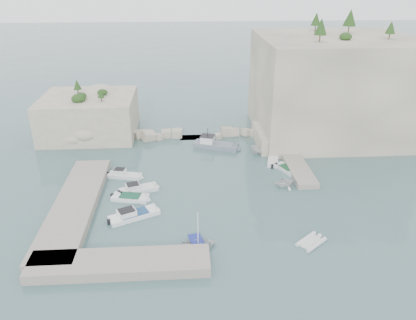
{
  "coord_description": "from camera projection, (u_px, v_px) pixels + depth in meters",
  "views": [
    {
      "loc": [
        -3.25,
        -45.1,
        27.12
      ],
      "look_at": [
        0.0,
        6.0,
        3.0
      ],
      "focal_mm": 35.0,
      "sensor_mm": 36.0,
      "label": 1
    }
  ],
  "objects": [
    {
      "name": "motorboat_c",
      "position": [
        131.0,
        199.0,
        52.73
      ],
      "size": [
        5.46,
        2.92,
        0.7
      ],
      "primitive_type": null,
      "rotation": [
        0.0,
        0.0,
        -0.21
      ],
      "color": "white",
      "rests_on": "ground"
    },
    {
      "name": "cliff_east",
      "position": [
        333.0,
        87.0,
        70.92
      ],
      "size": [
        26.0,
        22.0,
        17.0
      ],
      "primitive_type": "cube",
      "color": "beige",
      "rests_on": "ground"
    },
    {
      "name": "vegetation",
      "position": [
        307.0,
        30.0,
        67.87
      ],
      "size": [
        53.48,
        13.88,
        13.4
      ],
      "color": "#1E4219",
      "rests_on": "ground"
    },
    {
      "name": "cliff_terrace",
      "position": [
        280.0,
        137.0,
        68.92
      ],
      "size": [
        8.0,
        10.0,
        2.5
      ],
      "primitive_type": "cube",
      "color": "beige",
      "rests_on": "ground"
    },
    {
      "name": "motorboat_d",
      "position": [
        134.0,
        217.0,
        48.96
      ],
      "size": [
        6.83,
        4.62,
        1.4
      ],
      "primitive_type": null,
      "rotation": [
        0.0,
        0.0,
        0.44
      ],
      "color": "white",
      "rests_on": "ground"
    },
    {
      "name": "inflatable_dinghy",
      "position": [
        311.0,
        243.0,
        44.3
      ],
      "size": [
        3.94,
        3.66,
        0.44
      ],
      "primitive_type": null,
      "rotation": [
        0.0,
        0.0,
        0.68
      ],
      "color": "silver",
      "rests_on": "ground"
    },
    {
      "name": "ground",
      "position": [
        211.0,
        201.0,
        52.46
      ],
      "size": [
        400.0,
        400.0,
        0.0
      ],
      "primitive_type": "plane",
      "color": "#446667",
      "rests_on": "ground"
    },
    {
      "name": "tender_east_a",
      "position": [
        285.0,
        186.0,
        55.95
      ],
      "size": [
        3.74,
        3.4,
        1.69
      ],
      "primitive_type": "imported",
      "rotation": [
        0.0,
        0.0,
        1.79
      ],
      "color": "silver",
      "rests_on": "ground"
    },
    {
      "name": "ledge_east",
      "position": [
        294.0,
        162.0,
        62.09
      ],
      "size": [
        3.0,
        16.0,
        0.8
      ],
      "primitive_type": "cube",
      "color": "#9E9689",
      "rests_on": "ground"
    },
    {
      "name": "quay_south",
      "position": [
        120.0,
        264.0,
        40.36
      ],
      "size": [
        18.0,
        4.0,
        1.1
      ],
      "primitive_type": "cube",
      "color": "#9E9689",
      "rests_on": "ground"
    },
    {
      "name": "motorboat_a",
      "position": [
        125.0,
        177.0,
        58.33
      ],
      "size": [
        5.57,
        2.74,
        1.4
      ],
      "primitive_type": null,
      "rotation": [
        0.0,
        0.0,
        -0.22
      ],
      "color": "silver",
      "rests_on": "ground"
    },
    {
      "name": "rowboat_mast",
      "position": [
        198.0,
        228.0,
        42.52
      ],
      "size": [
        0.1,
        0.1,
        4.2
      ],
      "primitive_type": "cylinder",
      "color": "white",
      "rests_on": "rowboat"
    },
    {
      "name": "rowboat",
      "position": [
        198.0,
        248.0,
        43.59
      ],
      "size": [
        4.73,
        3.87,
        0.86
      ],
      "primitive_type": "imported",
      "rotation": [
        0.0,
        0.0,
        1.81
      ],
      "color": "white",
      "rests_on": "ground"
    },
    {
      "name": "quay_west",
      "position": [
        75.0,
        205.0,
        50.34
      ],
      "size": [
        5.0,
        24.0,
        1.1
      ],
      "primitive_type": "cube",
      "color": "#9E9689",
      "rests_on": "ground"
    },
    {
      "name": "motorboat_b",
      "position": [
        139.0,
        191.0,
        54.66
      ],
      "size": [
        5.94,
        3.57,
        1.4
      ],
      "primitive_type": null,
      "rotation": [
        0.0,
        0.0,
        0.33
      ],
      "color": "silver",
      "rests_on": "ground"
    },
    {
      "name": "tender_east_c",
      "position": [
        273.0,
        162.0,
        62.94
      ],
      "size": [
        2.68,
        4.97,
        0.7
      ],
      "primitive_type": null,
      "rotation": [
        0.0,
        0.0,
        1.31
      ],
      "color": "silver",
      "rests_on": "ground"
    },
    {
      "name": "breakwater",
      "position": [
        197.0,
        134.0,
        71.96
      ],
      "size": [
        28.0,
        3.0,
        1.4
      ],
      "primitive_type": "cube",
      "color": "beige",
      "rests_on": "ground"
    },
    {
      "name": "tender_east_d",
      "position": [
        264.0,
        154.0,
        65.88
      ],
      "size": [
        4.57,
        1.79,
        1.76
      ],
      "primitive_type": "imported",
      "rotation": [
        0.0,
        0.0,
        1.55
      ],
      "color": "silver",
      "rests_on": "ground"
    },
    {
      "name": "outcrop_west",
      "position": [
        90.0,
        115.0,
        72.39
      ],
      "size": [
        16.0,
        14.0,
        7.0
      ],
      "primitive_type": "cube",
      "color": "beige",
      "rests_on": "ground"
    },
    {
      "name": "work_boat",
      "position": [
        216.0,
        148.0,
        67.95
      ],
      "size": [
        8.44,
        4.91,
        2.2
      ],
      "primitive_type": null,
      "rotation": [
        0.0,
        0.0,
        -0.33
      ],
      "color": "slate",
      "rests_on": "ground"
    },
    {
      "name": "tender_east_b",
      "position": [
        286.0,
        171.0,
        60.25
      ],
      "size": [
        3.26,
        4.75,
        0.7
      ],
      "primitive_type": null,
      "rotation": [
        0.0,
        0.0,
        1.99
      ],
      "color": "silver",
      "rests_on": "ground"
    }
  ]
}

